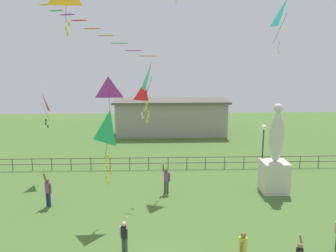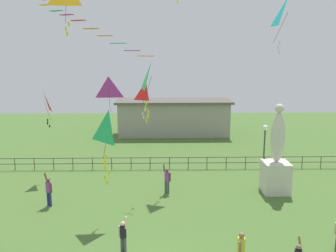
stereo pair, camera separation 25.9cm
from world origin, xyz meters
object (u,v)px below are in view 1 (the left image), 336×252
at_px(person_1, 124,235).
at_px(kite_5, 42,103).
at_px(lamppost, 263,140).
at_px(person_3, 243,249).
at_px(person_4, 48,190).
at_px(statue_monument, 275,164).
at_px(kite_4, 109,90).
at_px(kite_0, 287,14).
at_px(kite_1, 110,128).
at_px(kite_3, 145,92).
at_px(person_2, 166,179).
at_px(kite_7, 152,77).

height_order(person_1, kite_5, kite_5).
xyz_separation_m(lamppost, kite_5, (-15.04, 1.45, 2.44)).
relative_size(person_3, kite_5, 0.68).
bearing_deg(person_4, statue_monument, 7.69).
xyz_separation_m(person_1, kite_4, (-1.02, 4.27, 5.96)).
xyz_separation_m(kite_0, kite_5, (-14.09, 7.23, -5.20)).
distance_m(kite_1, kite_3, 7.92).
distance_m(person_2, kite_3, 5.59).
height_order(person_2, kite_4, kite_4).
bearing_deg(kite_4, person_3, -43.84).
bearing_deg(person_4, lamppost, 14.86).
xyz_separation_m(kite_0, kite_3, (-6.95, 4.30, -4.21)).
distance_m(lamppost, kite_1, 13.31).
height_order(kite_0, kite_5, kite_0).
relative_size(lamppost, person_4, 2.01).
distance_m(statue_monument, person_4, 13.98).
height_order(statue_monument, person_3, statue_monument).
relative_size(person_4, kite_3, 0.92).
xyz_separation_m(person_1, kite_7, (1.26, 2.51, 6.74)).
distance_m(kite_5, kite_7, 11.12).
height_order(person_1, kite_3, kite_3).
xyz_separation_m(lamppost, kite_0, (-0.95, -5.78, 7.65)).
height_order(person_2, kite_0, kite_0).
distance_m(kite_4, kite_7, 2.99).
bearing_deg(person_4, kite_0, -9.90).
distance_m(person_3, kite_5, 16.86).
relative_size(person_4, kite_1, 0.65).
xyz_separation_m(person_2, kite_1, (-2.48, -7.49, 4.85)).
bearing_deg(kite_4, kite_5, 131.37).
relative_size(person_4, kite_4, 0.73).
height_order(kite_3, kite_7, kite_7).
distance_m(person_3, kite_0, 11.00).
xyz_separation_m(kite_0, kite_1, (-8.15, -3.51, -4.80)).
bearing_deg(person_3, kite_7, 132.88).
bearing_deg(person_1, statue_monument, 38.43).
height_order(lamppost, kite_3, kite_3).
xyz_separation_m(person_4, kite_5, (-1.51, 5.03, 4.40)).
height_order(kite_0, kite_3, kite_0).
height_order(statue_monument, kite_5, kite_5).
relative_size(lamppost, kite_4, 1.47).
xyz_separation_m(kite_0, kite_4, (-8.77, 1.19, -3.75)).
xyz_separation_m(statue_monument, person_1, (-9.00, -7.14, -0.93)).
height_order(kite_1, kite_5, kite_1).
bearing_deg(kite_3, person_4, -159.47).
bearing_deg(person_1, person_3, -16.31).
relative_size(statue_monument, kite_0, 2.13).
relative_size(person_1, kite_5, 0.72).
distance_m(statue_monument, kite_0, 9.75).
distance_m(statue_monument, person_2, 6.98).
bearing_deg(kite_3, statue_monument, -1.68).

